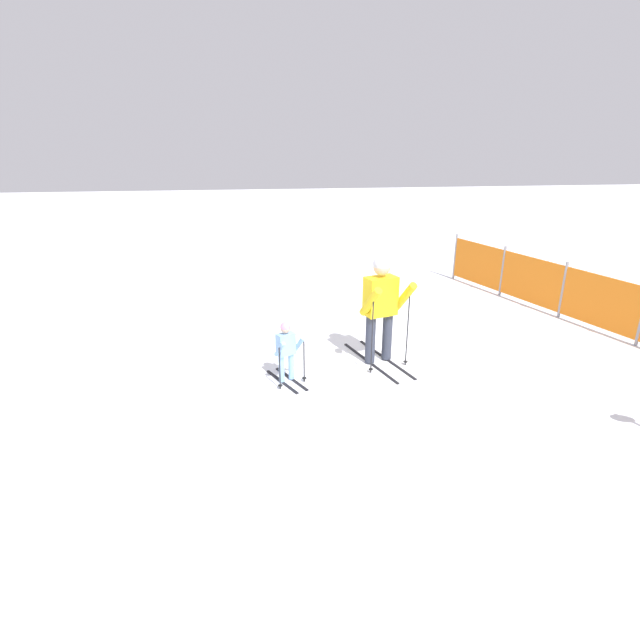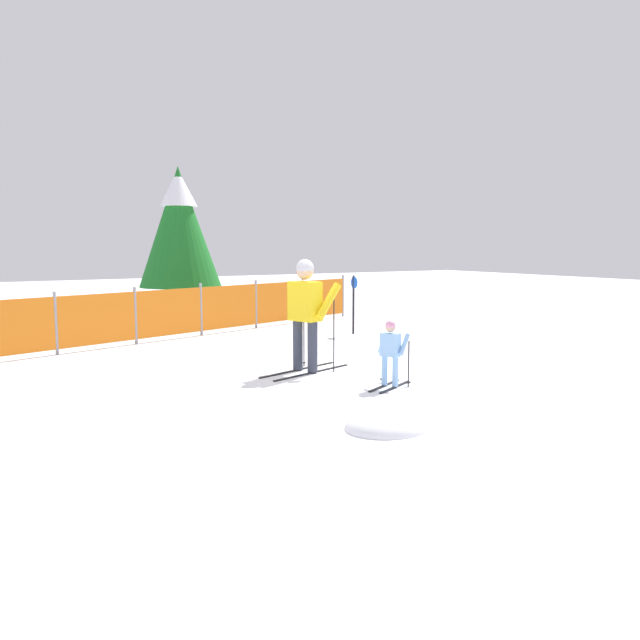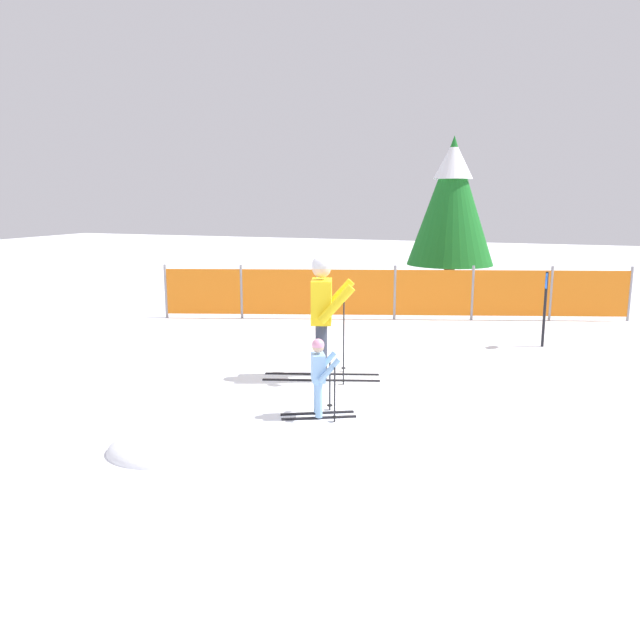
{
  "view_description": "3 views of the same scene",
  "coord_description": "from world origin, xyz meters",
  "px_view_note": "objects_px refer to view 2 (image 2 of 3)",
  "views": [
    {
      "loc": [
        7.38,
        -2.06,
        3.59
      ],
      "look_at": [
        -0.12,
        -1.05,
        0.8
      ],
      "focal_mm": 28.0,
      "sensor_mm": 36.0,
      "label": 1
    },
    {
      "loc": [
        -5.01,
        -8.81,
        2.06
      ],
      "look_at": [
        -0.16,
        -0.57,
        0.91
      ],
      "focal_mm": 35.0,
      "sensor_mm": 36.0,
      "label": 2
    },
    {
      "loc": [
        2.91,
        -8.52,
        2.66
      ],
      "look_at": [
        0.11,
        -0.79,
        1.04
      ],
      "focal_mm": 35.0,
      "sensor_mm": 36.0,
      "label": 3
    }
  ],
  "objects_px": {
    "safety_fence": "(201,309)",
    "trail_marker": "(354,298)",
    "conifer_far": "(179,225)",
    "skier_adult": "(306,305)",
    "skier_child": "(391,349)"
  },
  "relations": [
    {
      "from": "skier_adult",
      "to": "safety_fence",
      "type": "bearing_deg",
      "value": 72.97
    },
    {
      "from": "skier_adult",
      "to": "skier_child",
      "type": "height_order",
      "value": "skier_adult"
    },
    {
      "from": "skier_adult",
      "to": "trail_marker",
      "type": "relative_size",
      "value": 1.35
    },
    {
      "from": "conifer_far",
      "to": "trail_marker",
      "type": "xyz_separation_m",
      "value": [
        2.45,
        -5.09,
        -1.76
      ]
    },
    {
      "from": "skier_adult",
      "to": "conifer_far",
      "type": "distance_m",
      "value": 8.47
    },
    {
      "from": "skier_adult",
      "to": "safety_fence",
      "type": "height_order",
      "value": "skier_adult"
    },
    {
      "from": "skier_child",
      "to": "trail_marker",
      "type": "height_order",
      "value": "trail_marker"
    },
    {
      "from": "conifer_far",
      "to": "skier_adult",
      "type": "bearing_deg",
      "value": -94.23
    },
    {
      "from": "skier_child",
      "to": "skier_adult",
      "type": "bearing_deg",
      "value": 81.33
    },
    {
      "from": "trail_marker",
      "to": "skier_child",
      "type": "bearing_deg",
      "value": -117.9
    },
    {
      "from": "safety_fence",
      "to": "trail_marker",
      "type": "xyz_separation_m",
      "value": [
        3.12,
        -1.61,
        0.25
      ]
    },
    {
      "from": "conifer_far",
      "to": "trail_marker",
      "type": "relative_size",
      "value": 3.1
    },
    {
      "from": "skier_child",
      "to": "conifer_far",
      "type": "relative_size",
      "value": 0.23
    },
    {
      "from": "trail_marker",
      "to": "skier_adult",
      "type": "bearing_deg",
      "value": -133.59
    },
    {
      "from": "skier_adult",
      "to": "skier_child",
      "type": "distance_m",
      "value": 1.76
    }
  ]
}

